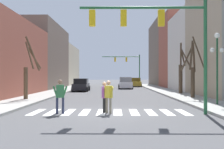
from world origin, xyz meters
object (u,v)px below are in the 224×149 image
object	(u,v)px
street_lamp_right_corner	(217,54)
street_tree_right_near	(193,70)
car_at_intersection	(125,83)
pedestrian_on_right_sidewalk	(109,94)
pedestrian_near_right_corner	(104,94)
traffic_signal_near	(158,29)
traffic_signal_far	(128,63)
car_driving_toward_lane	(81,85)
pedestrian_waiting_at_curb	(60,94)
street_tree_left_mid	(28,73)
street_tree_right_mid	(181,72)
car_parked_left_near	(136,82)

from	to	relation	value
street_lamp_right_corner	street_tree_right_near	xyz separation A→B (m)	(-0.05, 5.22, -0.95)
car_at_intersection	pedestrian_on_right_sidewalk	xyz separation A→B (m)	(-1.99, -26.80, 0.20)
pedestrian_on_right_sidewalk	pedestrian_near_right_corner	size ratio (longest dim) A/B	1.04
traffic_signal_near	pedestrian_on_right_sidewalk	xyz separation A→B (m)	(-2.58, 0.24, -3.40)
traffic_signal_far	street_tree_right_near	size ratio (longest dim) A/B	1.39
car_driving_toward_lane	pedestrian_waiting_at_curb	world-z (taller)	pedestrian_waiting_at_curb
pedestrian_on_right_sidewalk	pedestrian_waiting_at_curb	size ratio (longest dim) A/B	0.97
traffic_signal_far	pedestrian_waiting_at_curb	bearing A→B (deg)	-98.54
car_driving_toward_lane	street_tree_right_near	xyz separation A→B (m)	(11.04, -11.66, 1.72)
street_tree_left_mid	street_tree_right_mid	bearing A→B (deg)	26.95
street_lamp_right_corner	traffic_signal_near	bearing A→B (deg)	-142.03
car_driving_toward_lane	car_parked_left_near	world-z (taller)	car_driving_toward_lane
street_tree_right_near	pedestrian_waiting_at_curb	bearing A→B (deg)	-137.78
traffic_signal_far	street_tree_left_mid	size ratio (longest dim) A/B	1.44
car_parked_left_near	pedestrian_on_right_sidewalk	xyz separation A→B (m)	(-4.19, -34.57, 0.27)
traffic_signal_near	traffic_signal_far	xyz separation A→B (m)	(0.34, 36.47, -0.00)
car_at_intersection	pedestrian_waiting_at_curb	bearing A→B (deg)	170.46
traffic_signal_far	street_tree_right_mid	bearing A→B (deg)	-78.41
street_tree_right_near	car_at_intersection	bearing A→B (deg)	105.22
traffic_signal_far	pedestrian_waiting_at_curb	distance (m)	36.98
traffic_signal_near	car_at_intersection	distance (m)	27.29
car_parked_left_near	pedestrian_waiting_at_curb	bearing A→B (deg)	169.02
traffic_signal_far	pedestrian_near_right_corner	distance (m)	36.22
street_tree_left_mid	street_tree_right_near	world-z (taller)	street_tree_right_near
traffic_signal_near	pedestrian_near_right_corner	xyz separation A→B (m)	(-2.82, 0.55, -3.44)
car_parked_left_near	pedestrian_on_right_sidewalk	distance (m)	34.82
street_lamp_right_corner	car_at_intersection	distance (m)	24.25
traffic_signal_far	street_lamp_right_corner	bearing A→B (deg)	-82.90
car_at_intersection	car_parked_left_near	size ratio (longest dim) A/B	1.14
street_lamp_right_corner	car_driving_toward_lane	size ratio (longest dim) A/B	1.12
car_parked_left_near	street_tree_right_near	world-z (taller)	street_tree_right_near
car_at_intersection	pedestrian_waiting_at_curb	world-z (taller)	same
car_driving_toward_lane	car_parked_left_near	distance (m)	16.64
street_lamp_right_corner	pedestrian_on_right_sidewalk	xyz separation A→B (m)	(-7.03, -3.23, -2.40)
street_tree_right_near	traffic_signal_near	bearing A→B (deg)	-116.84
pedestrian_near_right_corner	street_tree_right_near	xyz separation A→B (m)	(7.22, 8.15, 1.49)
pedestrian_on_right_sidewalk	street_tree_left_mid	size ratio (longest dim) A/B	0.35
traffic_signal_near	street_lamp_right_corner	distance (m)	5.74
street_lamp_right_corner	street_tree_right_near	world-z (taller)	street_tree_right_near
car_at_intersection	street_tree_right_mid	size ratio (longest dim) A/B	0.90
traffic_signal_far	street_tree_right_near	world-z (taller)	traffic_signal_far
traffic_signal_far	pedestrian_on_right_sidewalk	size ratio (longest dim) A/B	4.16
street_tree_right_mid	car_driving_toward_lane	bearing A→B (deg)	152.57
car_parked_left_near	pedestrian_waiting_at_curb	distance (m)	35.41
pedestrian_on_right_sidewalk	street_lamp_right_corner	bearing A→B (deg)	-108.17
car_at_intersection	car_driving_toward_lane	bearing A→B (deg)	137.88
traffic_signal_near	car_at_intersection	bearing A→B (deg)	91.25
traffic_signal_far	car_at_intersection	world-z (taller)	traffic_signal_far
car_driving_toward_lane	car_parked_left_near	xyz separation A→B (m)	(8.25, 14.45, -0.00)
street_lamp_right_corner	car_driving_toward_lane	distance (m)	20.38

